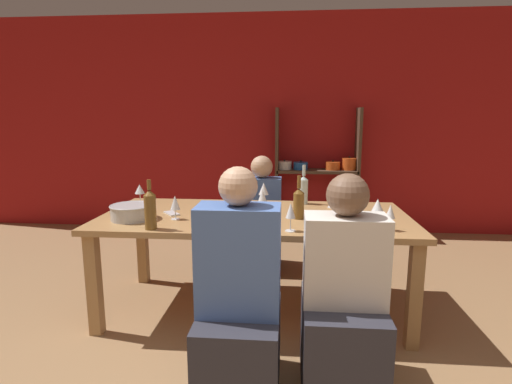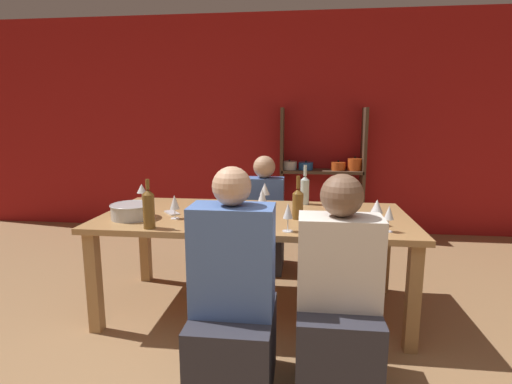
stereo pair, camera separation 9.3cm
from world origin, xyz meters
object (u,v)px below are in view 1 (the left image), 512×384
mixing_bowl (132,211)px  wine_glass_red_b (291,212)px  cell_phone (172,213)px  shelf_unit (317,190)px  wine_bottle_green (299,203)px  wine_glass_white_a (264,189)px  person_near_a (239,312)px  wine_glass_empty_b (332,193)px  dining_table (255,225)px  person_near_b (343,314)px  wine_glass_empty_a (140,190)px  wine_bottle_dark (304,189)px  wine_bottle_amber (150,209)px  person_far_a (262,227)px  wine_glass_white_b (333,203)px  wine_glass_white_c (390,213)px  wine_glass_red_a (262,197)px  wine_glass_empty_c (378,206)px  wine_glass_white_d (175,203)px

mixing_bowl → wine_glass_red_b: wine_glass_red_b is taller
cell_phone → shelf_unit: bearing=60.4°
shelf_unit → wine_bottle_green: bearing=-97.0°
wine_glass_white_a → person_near_a: person_near_a is taller
mixing_bowl → wine_glass_empty_b: 1.51m
shelf_unit → dining_table: (-0.58, -2.08, 0.11)m
wine_glass_white_a → person_near_b: size_ratio=0.15×
dining_table → wine_bottle_green: wine_bottle_green is taller
mixing_bowl → wine_glass_empty_a: wine_glass_empty_a is taller
wine_bottle_dark → wine_bottle_amber: bearing=-139.2°
shelf_unit → wine_glass_white_a: bearing=-108.0°
person_far_a → mixing_bowl: bearing=52.2°
wine_glass_white_a → wine_glass_white_b: wine_glass_white_a is taller
mixing_bowl → person_near_b: bearing=-25.3°
mixing_bowl → wine_glass_empty_a: 0.49m
person_far_a → person_near_b: (0.55, -1.72, 0.02)m
mixing_bowl → person_near_a: size_ratio=0.25×
wine_glass_white_c → cell_phone: wine_glass_white_c is taller
wine_glass_red_b → wine_bottle_dark: bearing=82.7°
wine_glass_red_a → wine_glass_empty_b: 0.58m
wine_bottle_amber → wine_glass_empty_a: wine_bottle_amber is taller
shelf_unit → wine_bottle_amber: shelf_unit is taller
dining_table → person_far_a: (-0.01, 0.86, -0.26)m
wine_glass_empty_a → wine_glass_empty_b: wine_glass_empty_a is taller
shelf_unit → person_far_a: 1.36m
wine_glass_empty_c → wine_glass_white_b: bearing=142.7°
wine_glass_empty_c → mixing_bowl: bearing=-179.7°
shelf_unit → wine_glass_white_a: size_ratio=8.99×
wine_glass_white_a → person_near_a: 1.37m
wine_glass_empty_a → wine_glass_red_a: (1.01, -0.20, -0.00)m
wine_glass_white_b → wine_glass_empty_c: bearing=-37.3°
wine_glass_white_a → wine_glass_white_c: size_ratio=1.03×
wine_bottle_dark → wine_glass_white_d: bearing=-146.6°
wine_glass_white_d → wine_glass_empty_b: (1.13, 0.47, 0.00)m
person_near_b → wine_glass_white_c: bearing=56.4°
wine_glass_empty_b → person_near_a: person_near_a is taller
wine_glass_white_a → wine_glass_white_d: wine_glass_white_a is taller
mixing_bowl → wine_glass_white_b: wine_glass_white_b is taller
wine_glass_white_c → person_far_a: size_ratio=0.15×
dining_table → cell_phone: size_ratio=13.89×
wine_bottle_amber → mixing_bowl: bearing=132.8°
shelf_unit → wine_glass_red_a: shelf_unit is taller
wine_bottle_green → wine_glass_white_a: size_ratio=1.76×
wine_glass_white_a → wine_glass_white_b: bearing=-36.4°
wine_glass_red_b → person_near_b: 0.69m
wine_glass_red_b → wine_glass_white_b: bearing=54.1°
wine_glass_red_a → wine_glass_empty_b: size_ratio=1.12×
shelf_unit → person_far_a: (-0.60, -1.21, -0.15)m
wine_bottle_amber → wine_glass_empty_a: bearing=115.7°
wine_glass_red_b → wine_glass_white_c: bearing=6.0°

